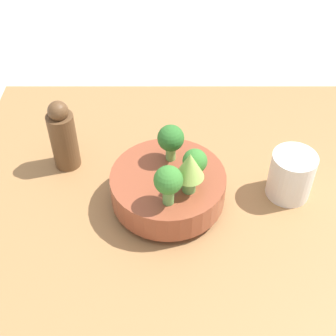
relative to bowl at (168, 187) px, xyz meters
The scene contains 9 objects.
ground_plane 0.09m from the bowl, 16.56° to the left, with size 6.00×6.00×0.00m, color beige.
table 0.07m from the bowl, 16.56° to the left, with size 0.90×0.77×0.04m.
bowl is the anchor object (origin of this frame).
broccoli_floret_front 0.10m from the bowl, 89.46° to the right, with size 0.05×0.05×0.08m.
romanesco_piece_near 0.10m from the bowl, 42.92° to the right, with size 0.05×0.05×0.09m.
broccoli_floret_back 0.09m from the bowl, 83.80° to the left, with size 0.05×0.05×0.08m.
broccoli_floret_right 0.08m from the bowl, ahead, with size 0.04×0.04×0.06m.
cup 0.23m from the bowl, ahead, with size 0.08×0.08×0.10m.
pepper_mill 0.24m from the bowl, 152.56° to the left, with size 0.05×0.05×0.16m.
Camera 1 is at (-0.04, -0.62, 0.71)m, focal length 50.00 mm.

